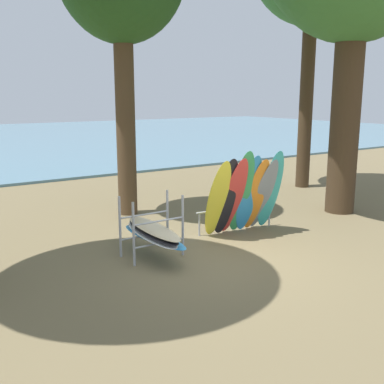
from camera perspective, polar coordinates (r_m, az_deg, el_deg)
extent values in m
plane|color=brown|center=(9.16, 3.61, -8.48)|extent=(80.00, 80.00, 0.00)
cylinder|color=#42301E|center=(13.13, 18.60, 10.07)|extent=(0.78, 0.78, 5.80)
cylinder|color=#4C3823|center=(12.38, -8.28, 9.35)|extent=(0.51, 0.51, 5.32)
cylinder|color=#42301E|center=(16.50, 14.06, 11.89)|extent=(0.47, 0.47, 6.55)
ellipsoid|color=yellow|center=(10.23, 3.23, -0.91)|extent=(0.59, 0.79, 1.83)
ellipsoid|color=black|center=(10.35, 4.22, -0.69)|extent=(0.63, 0.79, 1.87)
ellipsoid|color=red|center=(10.47, 5.19, -0.56)|extent=(0.60, 0.90, 1.87)
ellipsoid|color=#339E56|center=(10.57, 6.15, -0.05)|extent=(0.69, 0.88, 2.01)
ellipsoid|color=#2D8ED1|center=(10.71, 7.07, -0.25)|extent=(0.61, 0.77, 1.89)
ellipsoid|color=orange|center=(10.85, 7.97, -0.36)|extent=(0.62, 0.82, 1.80)
ellipsoid|color=gray|center=(10.98, 8.86, -0.29)|extent=(0.56, 0.86, 1.78)
ellipsoid|color=#38B2AD|center=(11.10, 9.74, 0.27)|extent=(0.63, 0.80, 1.96)
cylinder|color=#9EA0A5|center=(10.59, 0.92, -4.05)|extent=(0.04, 0.04, 0.55)
cylinder|color=#9EA0A5|center=(11.57, 9.59, -2.83)|extent=(0.04, 0.04, 0.55)
cylinder|color=#9EA0A5|center=(10.98, 5.48, -2.04)|extent=(2.10, 0.33, 0.04)
cylinder|color=#9EA0A5|center=(8.73, -7.26, -5.26)|extent=(0.05, 0.05, 1.25)
cylinder|color=#9EA0A5|center=(9.25, -1.16, -4.17)|extent=(0.05, 0.05, 1.25)
cylinder|color=#9EA0A5|center=(9.25, -8.94, -4.32)|extent=(0.05, 0.05, 1.25)
cylinder|color=#9EA0A5|center=(9.75, -3.06, -3.35)|extent=(0.05, 0.05, 1.25)
cylinder|color=#9EA0A5|center=(9.06, -4.09, -6.37)|extent=(1.10, 0.04, 0.04)
cylinder|color=#9EA0A5|center=(8.93, -4.14, -3.63)|extent=(1.10, 0.04, 0.04)
cylinder|color=#9EA0A5|center=(9.57, -5.89, -5.41)|extent=(1.10, 0.04, 0.04)
cylinder|color=#9EA0A5|center=(9.44, -5.95, -2.81)|extent=(1.10, 0.04, 0.04)
ellipsoid|color=#2D8ED1|center=(9.32, -4.77, -5.55)|extent=(0.63, 2.13, 0.06)
ellipsoid|color=white|center=(9.27, -5.10, -5.26)|extent=(0.66, 2.13, 0.06)
ellipsoid|color=black|center=(9.27, -4.96, -4.88)|extent=(0.66, 2.13, 0.06)
ellipsoid|color=#C6B289|center=(9.26, -4.85, -4.50)|extent=(0.61, 2.12, 0.06)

